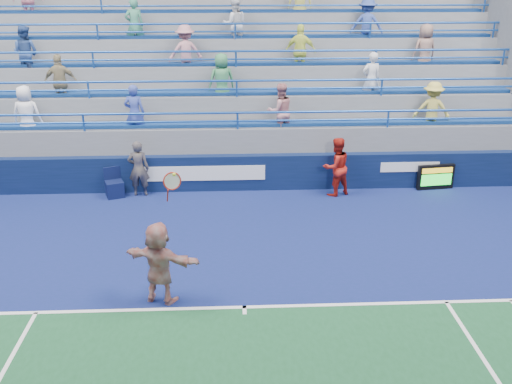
{
  "coord_description": "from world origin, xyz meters",
  "views": [
    {
      "loc": [
        -0.22,
        -9.72,
        6.36
      ],
      "look_at": [
        0.35,
        2.5,
        1.5
      ],
      "focal_mm": 40.0,
      "sensor_mm": 36.0,
      "label": 1
    }
  ],
  "objects_px": {
    "serve_speed_board": "(436,177)",
    "tennis_player": "(159,263)",
    "ball_girl": "(336,167)",
    "judge_chair": "(115,188)",
    "line_judge": "(139,169)"
  },
  "relations": [
    {
      "from": "tennis_player",
      "to": "ball_girl",
      "type": "distance_m",
      "value": 7.2
    },
    {
      "from": "line_judge",
      "to": "judge_chair",
      "type": "bearing_deg",
      "value": 4.88
    },
    {
      "from": "serve_speed_board",
      "to": "tennis_player",
      "type": "relative_size",
      "value": 0.41
    },
    {
      "from": "tennis_player",
      "to": "serve_speed_board",
      "type": "bearing_deg",
      "value": 37.49
    },
    {
      "from": "tennis_player",
      "to": "ball_girl",
      "type": "xyz_separation_m",
      "value": [
        4.54,
        5.58,
        0.01
      ]
    },
    {
      "from": "judge_chair",
      "to": "tennis_player",
      "type": "height_order",
      "value": "tennis_player"
    },
    {
      "from": "ball_girl",
      "to": "tennis_player",
      "type": "bearing_deg",
      "value": 27.42
    },
    {
      "from": "tennis_player",
      "to": "judge_chair",
      "type": "bearing_deg",
      "value": 108.99
    },
    {
      "from": "serve_speed_board",
      "to": "line_judge",
      "type": "xyz_separation_m",
      "value": [
        -8.91,
        -0.07,
        0.44
      ]
    },
    {
      "from": "tennis_player",
      "to": "ball_girl",
      "type": "height_order",
      "value": "tennis_player"
    },
    {
      "from": "serve_speed_board",
      "to": "tennis_player",
      "type": "xyz_separation_m",
      "value": [
        -7.66,
        -5.88,
        0.47
      ]
    },
    {
      "from": "line_judge",
      "to": "serve_speed_board",
      "type": "bearing_deg",
      "value": 179.99
    },
    {
      "from": "serve_speed_board",
      "to": "judge_chair",
      "type": "relative_size",
      "value": 1.32
    },
    {
      "from": "serve_speed_board",
      "to": "judge_chair",
      "type": "xyz_separation_m",
      "value": [
        -9.64,
        -0.14,
        -0.12
      ]
    },
    {
      "from": "ball_girl",
      "to": "line_judge",
      "type": "bearing_deg",
      "value": -25.68
    }
  ]
}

